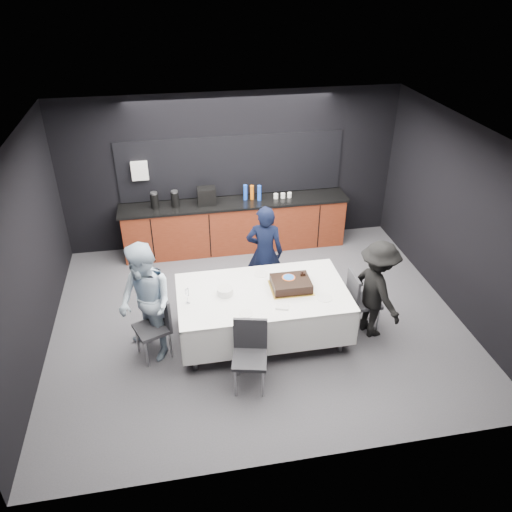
{
  "coord_description": "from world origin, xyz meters",
  "views": [
    {
      "loc": [
        -1.09,
        -5.86,
        4.7
      ],
      "look_at": [
        0.0,
        0.1,
        1.05
      ],
      "focal_mm": 35.0,
      "sensor_mm": 36.0,
      "label": 1
    }
  ],
  "objects_px": {
    "chair_near": "(250,350)",
    "champagne_flute": "(187,293)",
    "plate_stack": "(225,291)",
    "cake_assembly": "(291,284)",
    "person_left": "(146,303)",
    "person_center": "(265,253)",
    "person_right": "(377,290)",
    "party_table": "(263,300)",
    "chair_left": "(157,322)",
    "chair_right": "(359,297)"
  },
  "relations": [
    {
      "from": "person_right",
      "to": "chair_near",
      "type": "bearing_deg",
      "value": 95.62
    },
    {
      "from": "chair_right",
      "to": "cake_assembly",
      "type": "bearing_deg",
      "value": 176.78
    },
    {
      "from": "party_table",
      "to": "person_left",
      "type": "bearing_deg",
      "value": -177.39
    },
    {
      "from": "party_table",
      "to": "plate_stack",
      "type": "relative_size",
      "value": 10.64
    },
    {
      "from": "champagne_flute",
      "to": "chair_near",
      "type": "distance_m",
      "value": 1.12
    },
    {
      "from": "chair_near",
      "to": "person_right",
      "type": "bearing_deg",
      "value": 19.41
    },
    {
      "from": "person_left",
      "to": "party_table",
      "type": "bearing_deg",
      "value": 61.18
    },
    {
      "from": "person_center",
      "to": "person_right",
      "type": "height_order",
      "value": "person_center"
    },
    {
      "from": "plate_stack",
      "to": "chair_near",
      "type": "height_order",
      "value": "chair_near"
    },
    {
      "from": "champagne_flute",
      "to": "cake_assembly",
      "type": "bearing_deg",
      "value": 3.43
    },
    {
      "from": "party_table",
      "to": "chair_near",
      "type": "relative_size",
      "value": 2.51
    },
    {
      "from": "chair_right",
      "to": "plate_stack",
      "type": "bearing_deg",
      "value": 177.7
    },
    {
      "from": "cake_assembly",
      "to": "chair_right",
      "type": "relative_size",
      "value": 0.62
    },
    {
      "from": "chair_right",
      "to": "chair_near",
      "type": "height_order",
      "value": "same"
    },
    {
      "from": "chair_left",
      "to": "person_right",
      "type": "xyz_separation_m",
      "value": [
        3.02,
        -0.09,
        0.2
      ]
    },
    {
      "from": "cake_assembly",
      "to": "chair_right",
      "type": "bearing_deg",
      "value": -3.22
    },
    {
      "from": "person_left",
      "to": "champagne_flute",
      "type": "bearing_deg",
      "value": 58.2
    },
    {
      "from": "party_table",
      "to": "cake_assembly",
      "type": "relative_size",
      "value": 4.07
    },
    {
      "from": "person_center",
      "to": "person_right",
      "type": "bearing_deg",
      "value": 152.25
    },
    {
      "from": "cake_assembly",
      "to": "person_center",
      "type": "xyz_separation_m",
      "value": [
        -0.17,
        1.0,
        -0.07
      ]
    },
    {
      "from": "person_center",
      "to": "person_left",
      "type": "height_order",
      "value": "person_left"
    },
    {
      "from": "plate_stack",
      "to": "person_left",
      "type": "xyz_separation_m",
      "value": [
        -1.05,
        -0.1,
        0.01
      ]
    },
    {
      "from": "person_center",
      "to": "person_right",
      "type": "xyz_separation_m",
      "value": [
        1.35,
        -1.18,
        -0.05
      ]
    },
    {
      "from": "cake_assembly",
      "to": "person_center",
      "type": "distance_m",
      "value": 1.01
    },
    {
      "from": "chair_near",
      "to": "champagne_flute",
      "type": "bearing_deg",
      "value": 132.08
    },
    {
      "from": "chair_near",
      "to": "plate_stack",
      "type": "bearing_deg",
      "value": 102.06
    },
    {
      "from": "plate_stack",
      "to": "chair_right",
      "type": "bearing_deg",
      "value": -2.3
    },
    {
      "from": "person_center",
      "to": "champagne_flute",
      "type": "bearing_deg",
      "value": 54.4
    },
    {
      "from": "chair_right",
      "to": "person_right",
      "type": "height_order",
      "value": "person_right"
    },
    {
      "from": "cake_assembly",
      "to": "person_left",
      "type": "height_order",
      "value": "person_left"
    },
    {
      "from": "person_center",
      "to": "person_right",
      "type": "distance_m",
      "value": 1.8
    },
    {
      "from": "chair_left",
      "to": "person_left",
      "type": "distance_m",
      "value": 0.33
    },
    {
      "from": "person_center",
      "to": "chair_left",
      "type": "bearing_deg",
      "value": 46.65
    },
    {
      "from": "party_table",
      "to": "person_right",
      "type": "distance_m",
      "value": 1.59
    },
    {
      "from": "party_table",
      "to": "person_center",
      "type": "distance_m",
      "value": 1.04
    },
    {
      "from": "party_table",
      "to": "person_center",
      "type": "xyz_separation_m",
      "value": [
        0.23,
        1.01,
        0.14
      ]
    },
    {
      "from": "person_right",
      "to": "person_center",
      "type": "bearing_deg",
      "value": 34.92
    },
    {
      "from": "plate_stack",
      "to": "person_center",
      "type": "height_order",
      "value": "person_center"
    },
    {
      "from": "chair_near",
      "to": "chair_left",
      "type": "bearing_deg",
      "value": 145.85
    },
    {
      "from": "person_right",
      "to": "chair_right",
      "type": "bearing_deg",
      "value": 39.77
    },
    {
      "from": "champagne_flute",
      "to": "person_right",
      "type": "height_order",
      "value": "person_right"
    },
    {
      "from": "plate_stack",
      "to": "champagne_flute",
      "type": "distance_m",
      "value": 0.53
    },
    {
      "from": "plate_stack",
      "to": "chair_left",
      "type": "relative_size",
      "value": 0.24
    },
    {
      "from": "plate_stack",
      "to": "person_center",
      "type": "distance_m",
      "value": 1.22
    },
    {
      "from": "cake_assembly",
      "to": "person_right",
      "type": "height_order",
      "value": "person_right"
    },
    {
      "from": "party_table",
      "to": "champagne_flute",
      "type": "height_order",
      "value": "champagne_flute"
    },
    {
      "from": "champagne_flute",
      "to": "person_center",
      "type": "distance_m",
      "value": 1.66
    },
    {
      "from": "chair_right",
      "to": "person_left",
      "type": "distance_m",
      "value": 2.97
    },
    {
      "from": "person_left",
      "to": "person_right",
      "type": "bearing_deg",
      "value": 56.61
    },
    {
      "from": "chair_right",
      "to": "person_right",
      "type": "bearing_deg",
      "value": -36.44
    }
  ]
}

